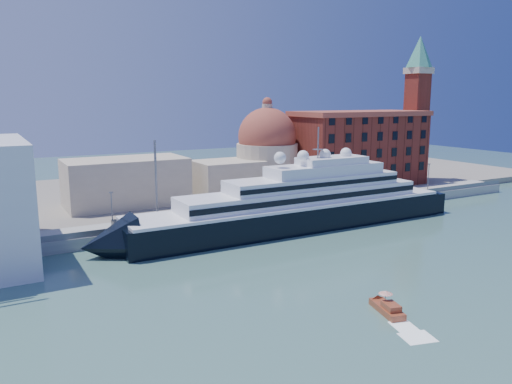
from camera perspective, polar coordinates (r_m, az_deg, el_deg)
ground at (r=90.91m, az=7.88°, el=-8.10°), size 400.00×400.00×0.00m
quay at (r=118.33m, az=-2.06°, el=-2.95°), size 180.00×10.00×2.50m
land at (r=155.23m, az=-8.98°, el=0.10°), size 260.00×72.00×2.00m
quay_fence at (r=114.03m, az=-1.03°, el=-2.51°), size 180.00×0.10×1.20m
superyacht at (r=111.33m, az=3.41°, el=-2.07°), size 89.06×12.35×26.62m
water_taxi at (r=72.59m, az=14.81°, el=-12.68°), size 3.77×6.88×3.11m
warehouse at (r=160.07m, az=11.72°, el=4.95°), size 43.00×19.00×23.25m
campanile at (r=176.00m, az=17.92°, el=10.04°), size 8.40×8.40×47.00m
church at (r=140.32m, az=-4.19°, el=3.19°), size 66.00×18.00×25.50m
lamp_posts at (r=109.91m, az=-7.56°, el=0.48°), size 120.80×2.40×18.00m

